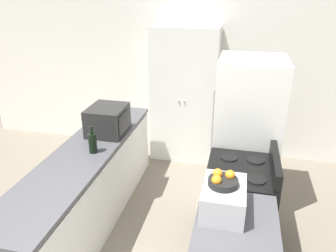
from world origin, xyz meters
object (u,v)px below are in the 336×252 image
at_px(microwave, 108,120).
at_px(fruit_bowl, 223,180).
at_px(pantry_cabinet, 184,95).
at_px(toaster_oven, 223,199).
at_px(refrigerator, 246,135).
at_px(stove, 238,206).
at_px(wine_bottle, 93,142).

height_order(microwave, fruit_bowl, fruit_bowl).
bearing_deg(pantry_cabinet, toaster_oven, -73.28).
distance_m(refrigerator, toaster_oven, 1.46).
height_order(pantry_cabinet, microwave, pantry_cabinet).
bearing_deg(microwave, pantry_cabinet, 62.50).
height_order(pantry_cabinet, stove, pantry_cabinet).
distance_m(pantry_cabinet, wine_bottle, 1.87).
relative_size(stove, refrigerator, 0.59).
bearing_deg(stove, refrigerator, 87.53).
height_order(stove, toaster_oven, toaster_oven).
distance_m(refrigerator, wine_bottle, 1.72).
bearing_deg(stove, pantry_cabinet, 116.23).
relative_size(microwave, fruit_bowl, 2.08).
distance_m(pantry_cabinet, refrigerator, 1.33).
distance_m(refrigerator, fruit_bowl, 1.47).
bearing_deg(refrigerator, pantry_cabinet, 132.56).
xyz_separation_m(stove, refrigerator, (0.03, 0.77, 0.43)).
relative_size(pantry_cabinet, wine_bottle, 6.82).
height_order(refrigerator, wine_bottle, refrigerator).
bearing_deg(wine_bottle, toaster_oven, -26.00).
height_order(microwave, toaster_oven, microwave).
bearing_deg(fruit_bowl, microwave, 140.47).
distance_m(microwave, wine_bottle, 0.49).
relative_size(refrigerator, toaster_oven, 4.06).
distance_m(stove, toaster_oven, 0.87).
bearing_deg(stove, wine_bottle, -179.55).
bearing_deg(wine_bottle, stove, 0.45).
distance_m(pantry_cabinet, toaster_oven, 2.53).
bearing_deg(microwave, fruit_bowl, -39.53).
relative_size(stove, microwave, 2.26).
distance_m(stove, microwave, 1.70).
bearing_deg(toaster_oven, microwave, 140.42).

